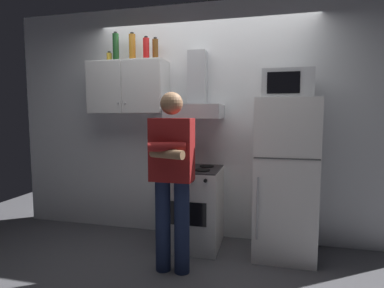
{
  "coord_description": "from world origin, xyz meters",
  "views": [
    {
      "loc": [
        0.71,
        -2.92,
        1.44
      ],
      "look_at": [
        0.0,
        0.0,
        1.15
      ],
      "focal_mm": 28.47,
      "sensor_mm": 36.0,
      "label": 1
    }
  ],
  "objects_px": {
    "upper_cabinet": "(128,88)",
    "stove_oven": "(193,207)",
    "person_standing": "(172,175)",
    "bottle_soda_red": "(146,49)",
    "range_hood": "(196,100)",
    "bottle_wine_green": "(116,47)",
    "bottle_liquor_amber": "(132,48)",
    "refrigerator": "(284,178)",
    "bottle_spice_jar": "(109,57)",
    "microwave": "(286,84)",
    "bottle_beer_brown": "(155,50)"
  },
  "relations": [
    {
      "from": "upper_cabinet",
      "to": "stove_oven",
      "type": "height_order",
      "value": "upper_cabinet"
    },
    {
      "from": "stove_oven",
      "to": "person_standing",
      "type": "distance_m",
      "value": 0.77
    },
    {
      "from": "upper_cabinet",
      "to": "bottle_soda_red",
      "type": "xyz_separation_m",
      "value": [
        0.24,
        -0.03,
        0.42
      ]
    },
    {
      "from": "range_hood",
      "to": "bottle_wine_green",
      "type": "distance_m",
      "value": 1.12
    },
    {
      "from": "bottle_wine_green",
      "to": "range_hood",
      "type": "bearing_deg",
      "value": 1.39
    },
    {
      "from": "upper_cabinet",
      "to": "person_standing",
      "type": "relative_size",
      "value": 0.55
    },
    {
      "from": "person_standing",
      "to": "bottle_soda_red",
      "type": "height_order",
      "value": "bottle_soda_red"
    },
    {
      "from": "upper_cabinet",
      "to": "person_standing",
      "type": "bearing_deg",
      "value": -44.26
    },
    {
      "from": "person_standing",
      "to": "bottle_liquor_amber",
      "type": "height_order",
      "value": "bottle_liquor_amber"
    },
    {
      "from": "upper_cabinet",
      "to": "refrigerator",
      "type": "bearing_deg",
      "value": -4.07
    },
    {
      "from": "bottle_wine_green",
      "to": "bottle_liquor_amber",
      "type": "distance_m",
      "value": 0.19
    },
    {
      "from": "upper_cabinet",
      "to": "bottle_spice_jar",
      "type": "height_order",
      "value": "bottle_spice_jar"
    },
    {
      "from": "microwave",
      "to": "bottle_spice_jar",
      "type": "xyz_separation_m",
      "value": [
        -1.98,
        0.1,
        0.36
      ]
    },
    {
      "from": "person_standing",
      "to": "bottle_beer_brown",
      "type": "xyz_separation_m",
      "value": [
        -0.43,
        0.76,
        1.27
      ]
    },
    {
      "from": "refrigerator",
      "to": "bottle_beer_brown",
      "type": "relative_size",
      "value": 6.24
    },
    {
      "from": "microwave",
      "to": "person_standing",
      "type": "bearing_deg",
      "value": -148.0
    },
    {
      "from": "range_hood",
      "to": "refrigerator",
      "type": "height_order",
      "value": "range_hood"
    },
    {
      "from": "microwave",
      "to": "person_standing",
      "type": "xyz_separation_m",
      "value": [
        -1.0,
        -0.62,
        -0.84
      ]
    },
    {
      "from": "bottle_wine_green",
      "to": "microwave",
      "type": "bearing_deg",
      "value": -2.57
    },
    {
      "from": "upper_cabinet",
      "to": "person_standing",
      "type": "xyz_separation_m",
      "value": [
        0.75,
        -0.73,
        -0.85
      ]
    },
    {
      "from": "bottle_wine_green",
      "to": "bottle_soda_red",
      "type": "relative_size",
      "value": 1.28
    },
    {
      "from": "range_hood",
      "to": "bottle_liquor_amber",
      "type": "bearing_deg",
      "value": 177.74
    },
    {
      "from": "bottle_wine_green",
      "to": "bottle_spice_jar",
      "type": "bearing_deg",
      "value": 172.66
    },
    {
      "from": "stove_oven",
      "to": "refrigerator",
      "type": "bearing_deg",
      "value": 0.04
    },
    {
      "from": "person_standing",
      "to": "bottle_beer_brown",
      "type": "distance_m",
      "value": 1.54
    },
    {
      "from": "stove_oven",
      "to": "range_hood",
      "type": "distance_m",
      "value": 1.17
    },
    {
      "from": "stove_oven",
      "to": "range_hood",
      "type": "relative_size",
      "value": 1.17
    },
    {
      "from": "refrigerator",
      "to": "bottle_spice_jar",
      "type": "distance_m",
      "value": 2.37
    },
    {
      "from": "microwave",
      "to": "bottle_spice_jar",
      "type": "distance_m",
      "value": 2.02
    },
    {
      "from": "bottle_wine_green",
      "to": "bottle_beer_brown",
      "type": "distance_m",
      "value": 0.47
    },
    {
      "from": "bottle_spice_jar",
      "to": "range_hood",
      "type": "bearing_deg",
      "value": 0.59
    },
    {
      "from": "stove_oven",
      "to": "bottle_soda_red",
      "type": "relative_size",
      "value": 3.36
    },
    {
      "from": "refrigerator",
      "to": "bottle_spice_jar",
      "type": "relative_size",
      "value": 13.15
    },
    {
      "from": "bottle_soda_red",
      "to": "bottle_liquor_amber",
      "type": "bearing_deg",
      "value": 163.13
    },
    {
      "from": "refrigerator",
      "to": "bottle_liquor_amber",
      "type": "bearing_deg",
      "value": 174.79
    },
    {
      "from": "stove_oven",
      "to": "bottle_liquor_amber",
      "type": "xyz_separation_m",
      "value": [
        -0.76,
        0.16,
        1.77
      ]
    },
    {
      "from": "refrigerator",
      "to": "person_standing",
      "type": "relative_size",
      "value": 0.98
    },
    {
      "from": "refrigerator",
      "to": "bottle_liquor_amber",
      "type": "distance_m",
      "value": 2.22
    },
    {
      "from": "range_hood",
      "to": "person_standing",
      "type": "xyz_separation_m",
      "value": [
        -0.05,
        -0.73,
        -0.7
      ]
    },
    {
      "from": "stove_oven",
      "to": "range_hood",
      "type": "bearing_deg",
      "value": 90.0
    },
    {
      "from": "stove_oven",
      "to": "bottle_spice_jar",
      "type": "height_order",
      "value": "bottle_spice_jar"
    },
    {
      "from": "bottle_soda_red",
      "to": "person_standing",
      "type": "bearing_deg",
      "value": -53.91
    },
    {
      "from": "range_hood",
      "to": "bottle_spice_jar",
      "type": "distance_m",
      "value": 1.15
    },
    {
      "from": "upper_cabinet",
      "to": "bottle_liquor_amber",
      "type": "height_order",
      "value": "bottle_liquor_amber"
    },
    {
      "from": "refrigerator",
      "to": "bottle_soda_red",
      "type": "bearing_deg",
      "value": 176.34
    },
    {
      "from": "person_standing",
      "to": "bottle_spice_jar",
      "type": "distance_m",
      "value": 1.71
    },
    {
      "from": "bottle_liquor_amber",
      "to": "range_hood",
      "type": "bearing_deg",
      "value": -2.26
    },
    {
      "from": "refrigerator",
      "to": "bottle_beer_brown",
      "type": "bearing_deg",
      "value": 173.84
    },
    {
      "from": "bottle_wine_green",
      "to": "bottle_liquor_amber",
      "type": "height_order",
      "value": "bottle_wine_green"
    },
    {
      "from": "microwave",
      "to": "bottle_liquor_amber",
      "type": "distance_m",
      "value": 1.77
    }
  ]
}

